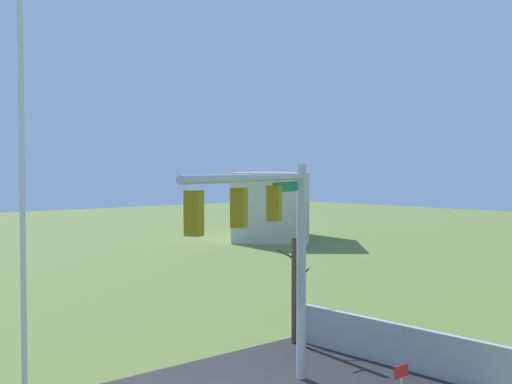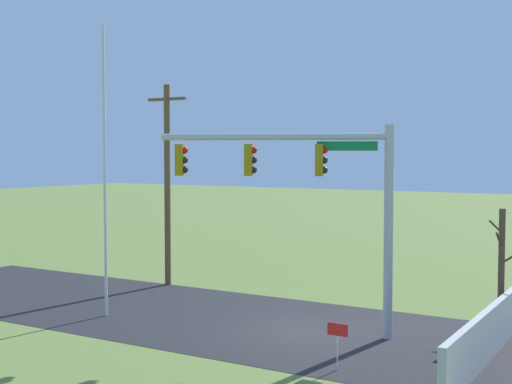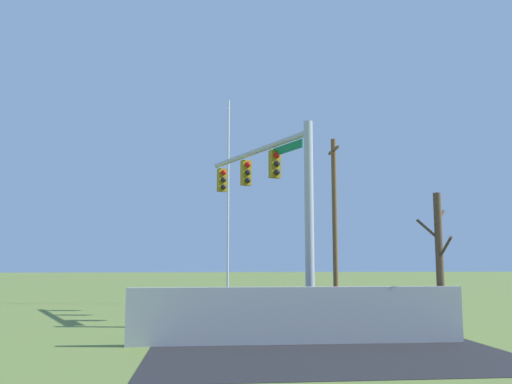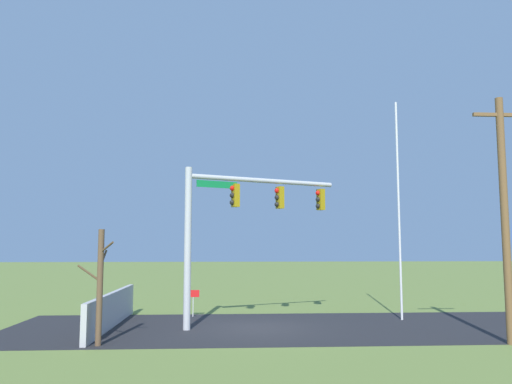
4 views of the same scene
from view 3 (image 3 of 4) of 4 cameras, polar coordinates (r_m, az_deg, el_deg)
ground_plane at (r=19.53m, az=2.81°, el=-13.20°), size 160.00×160.00×0.00m
road_surface at (r=23.48m, az=1.38°, el=-12.20°), size 28.00×8.00×0.01m
sidewalk_corner at (r=15.88m, az=6.51°, el=-14.52°), size 6.00×6.00×0.01m
retaining_fence at (r=13.61m, az=4.46°, el=-12.85°), size 0.20×8.31×1.38m
signal_mast at (r=18.69m, az=1.92°, el=0.59°), size 6.49×2.97×6.40m
flagpole at (r=25.89m, az=-2.96°, el=-0.85°), size 0.10×0.10×9.83m
utility_pole at (r=28.33m, az=8.30°, el=-2.45°), size 1.90×0.26×8.40m
bare_tree at (r=15.07m, az=18.80°, el=-7.08°), size 1.27×1.02×3.82m
open_sign at (r=16.48m, az=-6.92°, el=-11.09°), size 0.56×0.04×1.22m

